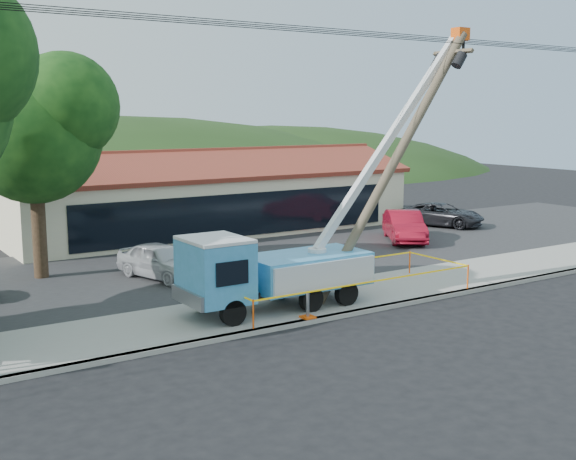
# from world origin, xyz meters

# --- Properties ---
(ground) EXTENTS (120.00, 120.00, 0.00)m
(ground) POSITION_xyz_m (0.00, 0.00, 0.00)
(ground) COLOR black
(ground) RESTS_ON ground
(curb) EXTENTS (60.00, 0.25, 0.15)m
(curb) POSITION_xyz_m (0.00, 2.10, 0.07)
(curb) COLOR gray
(curb) RESTS_ON ground
(sidewalk) EXTENTS (60.00, 4.00, 0.15)m
(sidewalk) POSITION_xyz_m (0.00, 4.00, 0.07)
(sidewalk) COLOR gray
(sidewalk) RESTS_ON ground
(parking_lot) EXTENTS (60.00, 12.00, 0.10)m
(parking_lot) POSITION_xyz_m (0.00, 12.00, 0.05)
(parking_lot) COLOR #28282B
(parking_lot) RESTS_ON ground
(strip_mall) EXTENTS (22.50, 8.53, 4.67)m
(strip_mall) POSITION_xyz_m (4.00, 19.98, 1.88)
(strip_mall) COLOR beige
(strip_mall) RESTS_ON ground
(tree_lot) EXTENTS (6.30, 5.60, 8.94)m
(tree_lot) POSITION_xyz_m (-7.00, 13.00, 6.21)
(tree_lot) COLOR #332316
(tree_lot) RESTS_ON ground
(hill_center) EXTENTS (89.60, 64.00, 32.00)m
(hill_center) POSITION_xyz_m (10.00, 55.00, 0.00)
(hill_center) COLOR #1C3413
(hill_center) RESTS_ON ground
(hill_east) EXTENTS (72.80, 52.00, 26.00)m
(hill_east) POSITION_xyz_m (30.00, 55.00, 0.00)
(hill_east) COLOR #1C3413
(hill_east) RESTS_ON ground
(utility_truck) EXTENTS (11.58, 3.52, 9.58)m
(utility_truck) POSITION_xyz_m (-1.77, 3.79, 1.62)
(utility_truck) COLOR black
(utility_truck) RESTS_ON ground
(leaning_pole) EXTENTS (6.78, 1.91, 9.53)m
(leaning_pole) POSITION_xyz_m (3.37, 3.47, 5.28)
(leaning_pole) COLOR brown
(leaning_pole) RESTS_ON ground
(caution_tape) EXTENTS (9.27, 3.19, 0.92)m
(caution_tape) POSITION_xyz_m (1.06, 3.74, 0.83)
(caution_tape) COLOR #FF560D
(caution_tape) RESTS_ON ground
(car_silver) EXTENTS (2.73, 4.46, 1.42)m
(car_silver) POSITION_xyz_m (-3.05, 10.21, 0.00)
(car_silver) COLOR silver
(car_silver) RESTS_ON ground
(car_red) EXTENTS (3.89, 4.83, 1.54)m
(car_red) POSITION_xyz_m (10.77, 11.24, 0.00)
(car_red) COLOR maroon
(car_red) RESTS_ON ground
(car_dark) EXTENTS (4.09, 5.28, 1.33)m
(car_dark) POSITION_xyz_m (16.00, 13.80, 0.00)
(car_dark) COLOR #212227
(car_dark) RESTS_ON ground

